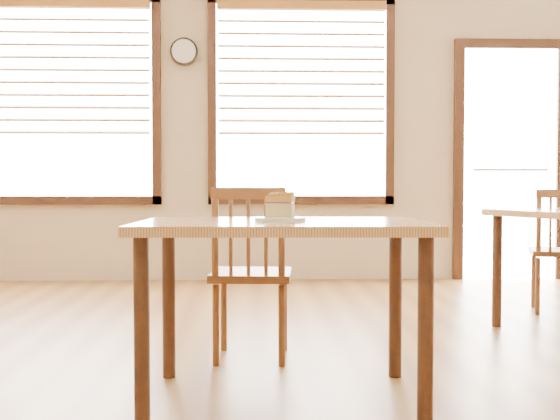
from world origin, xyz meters
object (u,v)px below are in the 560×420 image
wall_clock (184,52)px  cafe_table_main (283,245)px  plate (280,220)px  cake_slice (280,205)px  cafe_chair_main (251,272)px

wall_clock → cafe_table_main: wall_clock is taller
wall_clock → cafe_table_main: (0.78, -3.69, -1.50)m
wall_clock → plate: bearing=-78.4°
cake_slice → plate: bearing=-10.5°
wall_clock → plate: size_ratio=1.23×
cafe_table_main → plate: (-0.01, -0.03, 0.11)m
wall_clock → cake_slice: bearing=-78.4°
wall_clock → cafe_table_main: size_ratio=0.21×
cafe_table_main → cake_slice: bearing=-110.6°
cafe_chair_main → plate: 0.77m
plate → cake_slice: size_ratio=1.61×
wall_clock → cafe_chair_main: size_ratio=0.29×
cafe_chair_main → wall_clock: bearing=-73.8°
cafe_chair_main → cafe_table_main: bearing=106.2°
wall_clock → cake_slice: (0.76, -3.72, -1.33)m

